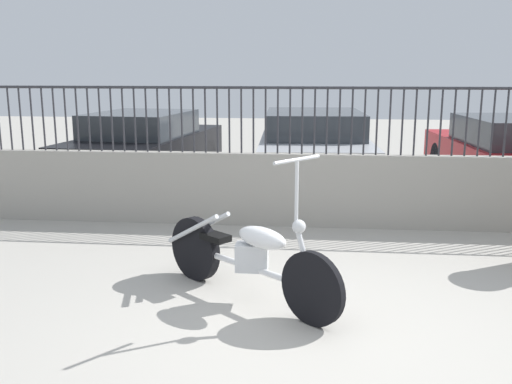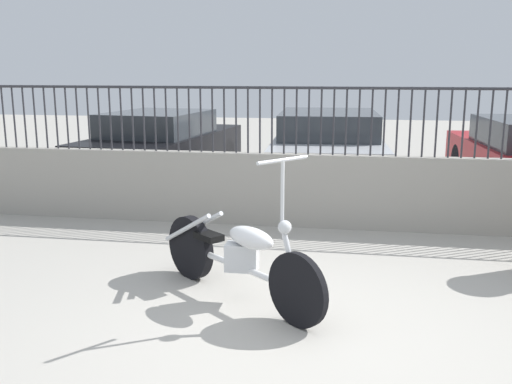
# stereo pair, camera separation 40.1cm
# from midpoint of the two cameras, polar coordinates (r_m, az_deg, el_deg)

# --- Properties ---
(ground_plane) EXTENTS (40.00, 40.00, 0.00)m
(ground_plane) POSITION_cam_midpoint_polar(r_m,az_deg,el_deg) (4.55, 3.99, -13.88)
(ground_plane) COLOR #ADA89E
(low_wall) EXTENTS (10.87, 0.18, 0.94)m
(low_wall) POSITION_cam_midpoint_polar(r_m,az_deg,el_deg) (7.38, 4.79, 0.15)
(low_wall) COLOR #9E998E
(low_wall) RESTS_ON ground_plane
(fence_railing) EXTENTS (10.87, 0.04, 0.85)m
(fence_railing) POSITION_cam_midpoint_polar(r_m,az_deg,el_deg) (7.24, 4.93, 8.05)
(fence_railing) COLOR #2D2D33
(fence_railing) RESTS_ON low_wall
(motorcycle_white) EXTENTS (1.69, 1.41, 1.34)m
(motorcycle_white) POSITION_cam_midpoint_polar(r_m,az_deg,el_deg) (5.07, -3.73, -6.26)
(motorcycle_white) COLOR black
(motorcycle_white) RESTS_ON ground_plane
(car_black) EXTENTS (2.19, 4.32, 1.26)m
(car_black) POSITION_cam_midpoint_polar(r_m,az_deg,el_deg) (10.70, -12.09, 4.60)
(car_black) COLOR black
(car_black) RESTS_ON ground_plane
(car_silver) EXTENTS (1.94, 4.52, 1.32)m
(car_silver) POSITION_cam_midpoint_polar(r_m,az_deg,el_deg) (9.91, 4.54, 4.41)
(car_silver) COLOR black
(car_silver) RESTS_ON ground_plane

